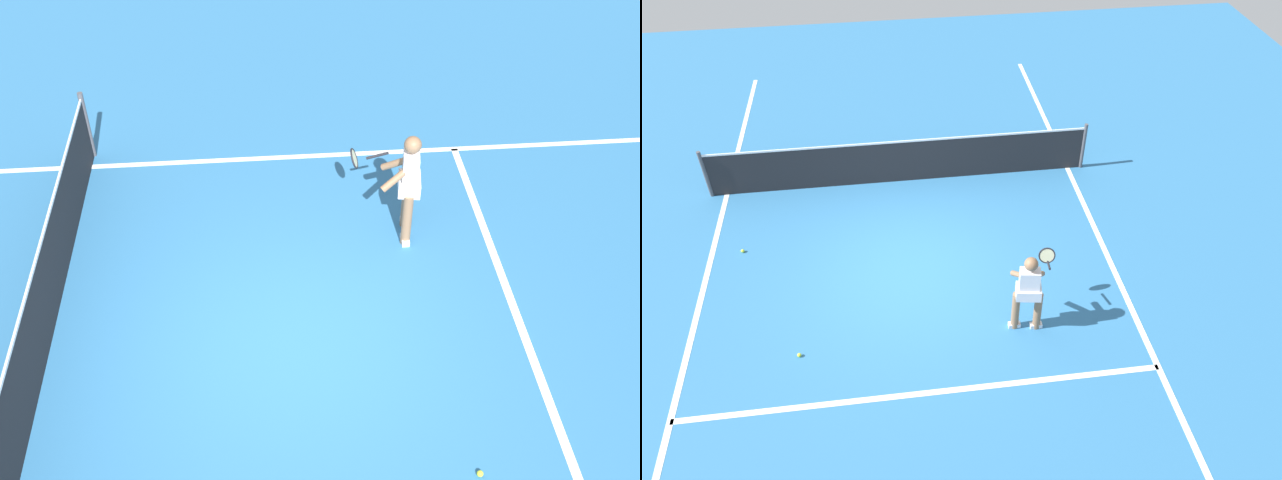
% 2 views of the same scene
% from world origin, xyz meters
% --- Properties ---
extents(ground_plane, '(23.53, 23.53, 0.00)m').
position_xyz_m(ground_plane, '(0.00, 0.00, 0.00)').
color(ground_plane, teal).
extents(service_line_marking, '(7.40, 0.10, 0.01)m').
position_xyz_m(service_line_marking, '(0.00, -2.70, 0.00)').
color(service_line_marking, white).
rests_on(service_line_marking, ground).
extents(sideline_right_marking, '(0.10, 16.10, 0.01)m').
position_xyz_m(sideline_right_marking, '(3.70, 0.00, 0.00)').
color(sideline_right_marking, white).
rests_on(sideline_right_marking, ground).
extents(court_net, '(8.08, 0.08, 1.09)m').
position_xyz_m(court_net, '(0.00, 2.82, 0.51)').
color(court_net, '#4C4C51').
rests_on(court_net, ground).
extents(tennis_player, '(0.87, 0.91, 1.55)m').
position_xyz_m(tennis_player, '(1.81, -1.58, 0.85)').
color(tennis_player, '#8C6647').
rests_on(tennis_player, ground).
extents(tennis_ball_mid, '(0.07, 0.07, 0.07)m').
position_xyz_m(tennis_ball_mid, '(-1.91, -1.74, 0.03)').
color(tennis_ball_mid, '#D1E533').
rests_on(tennis_ball_mid, ground).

